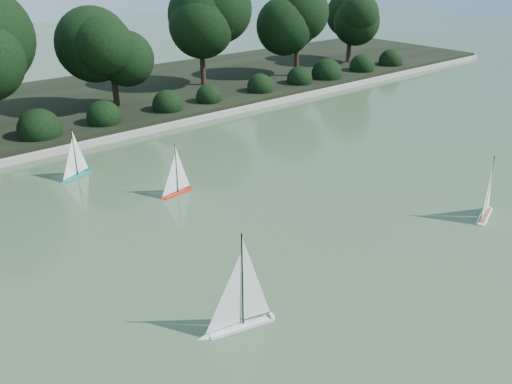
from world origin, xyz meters
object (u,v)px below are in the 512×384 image
sailboat_white_b (487,206)px  sailboat_teal (73,170)px  sailboat_orange (174,187)px  race_buoy (226,305)px  sailboat_white_a (234,315)px

sailboat_white_b → sailboat_teal: size_ratio=1.11×
sailboat_white_b → sailboat_orange: size_ratio=1.15×
sailboat_white_b → race_buoy: 6.09m
sailboat_white_b → sailboat_orange: bearing=132.3°
sailboat_white_a → sailboat_orange: sailboat_white_a is taller
sailboat_white_a → sailboat_white_b: sailboat_white_a is taller
sailboat_teal → race_buoy: 6.37m
race_buoy → sailboat_white_b: bearing=-9.8°
race_buoy → sailboat_white_a: bearing=-113.7°
sailboat_orange → race_buoy: bearing=-109.9°
sailboat_white_b → sailboat_orange: sailboat_white_b is taller
sailboat_white_b → race_buoy: sailboat_white_b is taller
sailboat_white_a → sailboat_orange: bearing=69.6°
sailboat_white_a → sailboat_teal: 6.89m
race_buoy → sailboat_teal: bearing=89.7°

